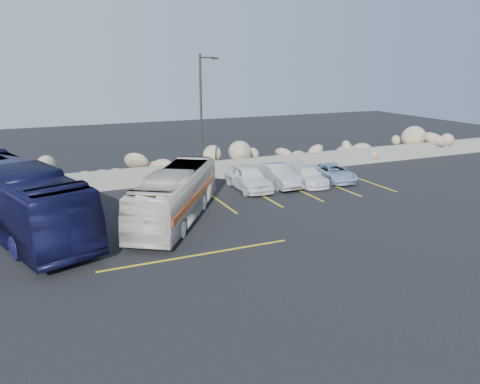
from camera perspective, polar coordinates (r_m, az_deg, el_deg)
name	(u,v)px	position (r m, az deg, el deg)	size (l,w,h in m)	color
ground	(223,253)	(19.28, -2.14, -7.43)	(90.00, 90.00, 0.00)	black
seawall	(152,176)	(30.06, -10.67, 1.92)	(60.00, 0.40, 1.20)	gray
riprap_pile	(147,162)	(31.06, -11.25, 3.64)	(54.00, 2.80, 2.60)	#917E5F
parking_lines	(263,203)	(25.86, 2.85, -1.40)	(18.16, 9.36, 0.01)	yellow
lamppost	(202,120)	(27.75, -4.63, 8.78)	(1.14, 0.18, 8.00)	#322E2C
vintage_bus	(175,195)	(23.06, -7.88, -0.38)	(2.12, 9.07, 2.53)	silver
tour_coach	(17,199)	(23.23, -25.50, -0.77)	(2.70, 11.56, 3.22)	#0F1033
car_a	(248,177)	(28.58, 1.02, 1.81)	(1.79, 4.44, 1.51)	white
car_b	(277,175)	(29.48, 4.58, 2.04)	(1.44, 4.14, 1.36)	#AFAEB3
car_c	(307,176)	(30.11, 8.17, 2.00)	(1.61, 3.95, 1.15)	white
car_d	(334,173)	(31.34, 11.35, 2.33)	(1.80, 3.91, 1.09)	#8EADCA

